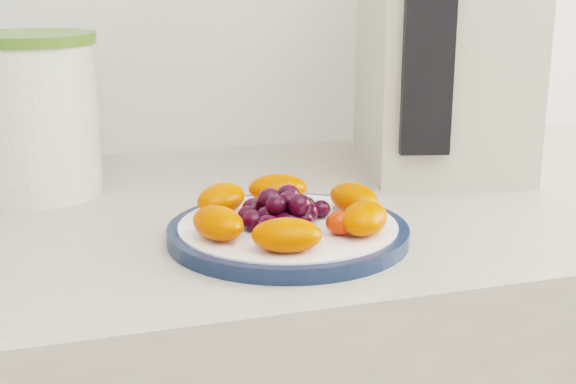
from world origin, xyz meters
name	(u,v)px	position (x,y,z in m)	size (l,w,h in m)	color
plate_rim	(288,233)	(-0.11, 1.07, 0.91)	(0.24, 0.24, 0.01)	#12213D
plate_face	(288,232)	(-0.11, 1.07, 0.91)	(0.22, 0.22, 0.02)	white
canister	(34,120)	(-0.34, 1.32, 0.99)	(0.15, 0.15, 0.18)	#52681E
canister_lid	(27,38)	(-0.34, 1.32, 1.08)	(0.15, 0.15, 0.01)	#486925
appliance_body	(442,39)	(0.18, 1.31, 1.07)	(0.19, 0.27, 0.34)	beige
appliance_panel	(429,46)	(0.10, 1.18, 1.08)	(0.06, 0.02, 0.25)	black
fruit_plate	(289,210)	(-0.11, 1.07, 0.93)	(0.21, 0.21, 0.04)	#E83300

